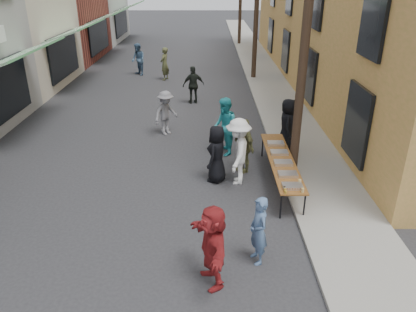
{
  "coord_description": "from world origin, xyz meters",
  "views": [
    {
      "loc": [
        1.71,
        -8.14,
        5.65
      ],
      "look_at": [
        1.7,
        1.38,
        1.3
      ],
      "focal_mm": 35.0,
      "sensor_mm": 36.0,
      "label": 1
    }
  ],
  "objects_px": {
    "serving_table": "(281,161)",
    "utility_pole_near": "(307,19)",
    "catering_tray_sausage": "(292,186)",
    "guest_front_c": "(225,127)",
    "guest_front_a": "(217,154)",
    "server": "(287,125)"
  },
  "relations": [
    {
      "from": "guest_front_c",
      "to": "utility_pole_near",
      "type": "bearing_deg",
      "value": 45.23
    },
    {
      "from": "serving_table",
      "to": "guest_front_c",
      "type": "relative_size",
      "value": 2.06
    },
    {
      "from": "catering_tray_sausage",
      "to": "guest_front_a",
      "type": "relative_size",
      "value": 0.29
    },
    {
      "from": "serving_table",
      "to": "guest_front_c",
      "type": "height_order",
      "value": "guest_front_c"
    },
    {
      "from": "utility_pole_near",
      "to": "catering_tray_sausage",
      "type": "height_order",
      "value": "utility_pole_near"
    },
    {
      "from": "guest_front_a",
      "to": "server",
      "type": "relative_size",
      "value": 0.96
    },
    {
      "from": "catering_tray_sausage",
      "to": "guest_front_c",
      "type": "xyz_separation_m",
      "value": [
        -1.56,
        3.74,
        0.18
      ]
    },
    {
      "from": "utility_pole_near",
      "to": "catering_tray_sausage",
      "type": "xyz_separation_m",
      "value": [
        -0.5,
        -2.3,
        -3.71
      ]
    },
    {
      "from": "serving_table",
      "to": "utility_pole_near",
      "type": "bearing_deg",
      "value": 52.52
    },
    {
      "from": "guest_front_a",
      "to": "guest_front_c",
      "type": "xyz_separation_m",
      "value": [
        0.29,
        1.93,
        0.12
      ]
    },
    {
      "from": "serving_table",
      "to": "guest_front_a",
      "type": "height_order",
      "value": "guest_front_a"
    },
    {
      "from": "serving_table",
      "to": "guest_front_a",
      "type": "distance_m",
      "value": 1.86
    },
    {
      "from": "utility_pole_near",
      "to": "catering_tray_sausage",
      "type": "bearing_deg",
      "value": -102.25
    },
    {
      "from": "guest_front_c",
      "to": "serving_table",
      "type": "bearing_deg",
      "value": 26.84
    },
    {
      "from": "catering_tray_sausage",
      "to": "guest_front_a",
      "type": "xyz_separation_m",
      "value": [
        -1.85,
        1.81,
        0.06
      ]
    },
    {
      "from": "serving_table",
      "to": "catering_tray_sausage",
      "type": "xyz_separation_m",
      "value": [
        -0.0,
        -1.65,
        0.08
      ]
    },
    {
      "from": "utility_pole_near",
      "to": "guest_front_c",
      "type": "bearing_deg",
      "value": 145.12
    },
    {
      "from": "serving_table",
      "to": "server",
      "type": "relative_size",
      "value": 2.26
    },
    {
      "from": "guest_front_a",
      "to": "guest_front_c",
      "type": "distance_m",
      "value": 1.95
    },
    {
      "from": "utility_pole_near",
      "to": "guest_front_a",
      "type": "xyz_separation_m",
      "value": [
        -2.35,
        -0.49,
        -3.65
      ]
    },
    {
      "from": "server",
      "to": "utility_pole_near",
      "type": "bearing_deg",
      "value": -170.36
    },
    {
      "from": "catering_tray_sausage",
      "to": "guest_front_c",
      "type": "relative_size",
      "value": 0.26
    }
  ]
}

